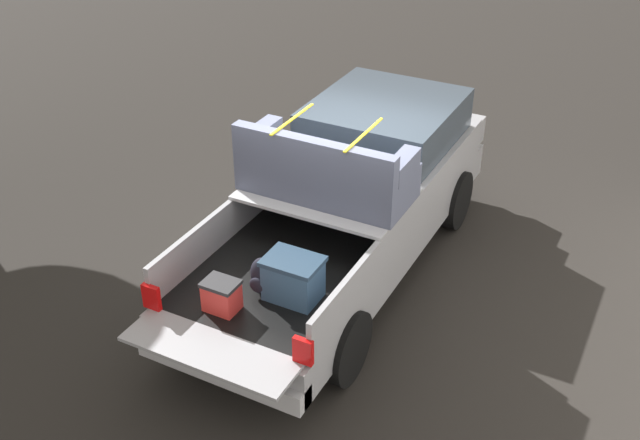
# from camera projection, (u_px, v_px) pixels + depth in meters

# --- Properties ---
(ground_plane) EXTENTS (40.00, 40.00, 0.00)m
(ground_plane) POSITION_uv_depth(u_px,v_px,m) (341.00, 270.00, 9.88)
(ground_plane) COLOR black
(pickup_truck) EXTENTS (6.05, 2.06, 2.23)m
(pickup_truck) POSITION_uv_depth(u_px,v_px,m) (356.00, 193.00, 9.65)
(pickup_truck) COLOR gray
(pickup_truck) RESTS_ON ground_plane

